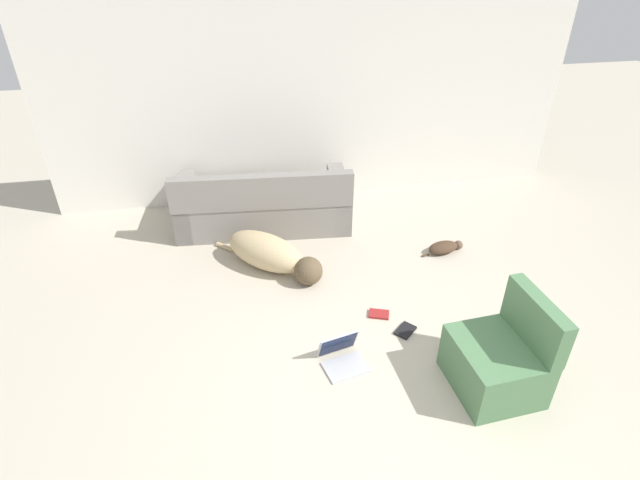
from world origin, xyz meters
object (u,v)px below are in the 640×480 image
(cat, at_px, (445,247))
(book_red, at_px, (379,314))
(laptop_open, at_px, (341,353))
(side_chair, at_px, (500,359))
(couch, at_px, (264,205))
(dog, at_px, (271,254))
(book_black, at_px, (405,330))

(cat, bearing_deg, book_red, -149.52)
(laptop_open, xyz_separation_m, side_chair, (1.17, -0.48, 0.20))
(couch, height_order, book_red, couch)
(dog, distance_m, laptop_open, 1.54)
(book_red, relative_size, side_chair, 0.26)
(couch, xyz_separation_m, dog, (-0.00, -0.96, -0.09))
(book_red, xyz_separation_m, side_chair, (0.69, -0.98, 0.27))
(cat, bearing_deg, couch, 141.82)
(side_chair, bearing_deg, cat, 165.60)
(dog, xyz_separation_m, book_black, (1.11, -1.22, -0.17))
(book_red, bearing_deg, couch, 115.76)
(dog, bearing_deg, side_chair, -6.68)
(cat, xyz_separation_m, side_chair, (-0.34, -1.90, 0.22))
(side_chair, bearing_deg, dog, -144.34)
(book_black, bearing_deg, cat, 54.01)
(laptop_open, relative_size, book_red, 1.91)
(side_chair, bearing_deg, couch, -155.04)
(dog, bearing_deg, cat, 42.27)
(dog, height_order, cat, dog)
(book_red, bearing_deg, book_black, -56.14)
(cat, distance_m, book_black, 1.46)
(dog, distance_m, book_black, 1.66)
(couch, xyz_separation_m, cat, (1.96, -1.00, -0.21))
(dog, height_order, laptop_open, dog)
(dog, height_order, book_black, dog)
(cat, height_order, laptop_open, laptop_open)
(dog, relative_size, side_chair, 1.39)
(book_red, relative_size, book_black, 0.93)
(cat, xyz_separation_m, book_red, (-1.03, -0.92, -0.05))
(couch, xyz_separation_m, side_chair, (1.61, -2.90, 0.01))
(side_chair, bearing_deg, laptop_open, -116.19)
(book_red, height_order, book_black, same)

